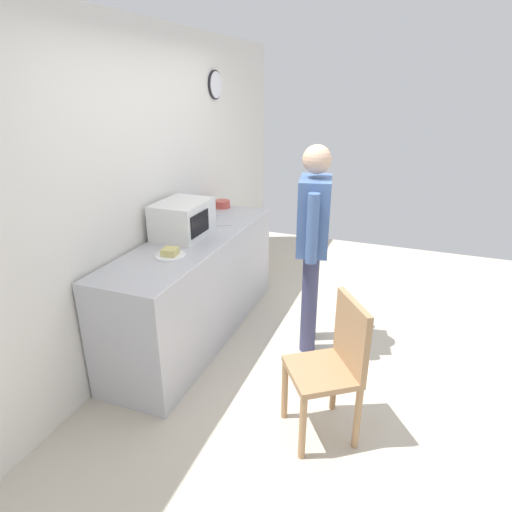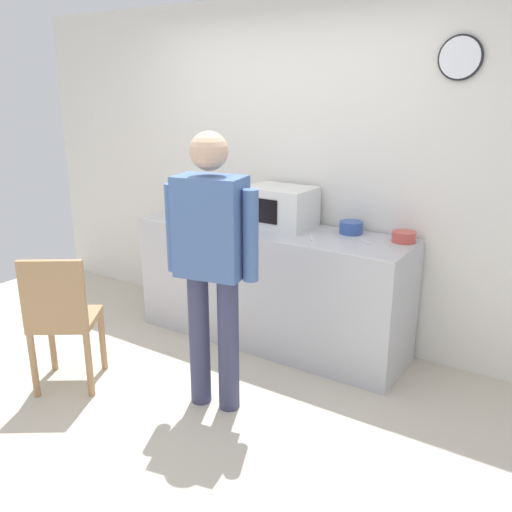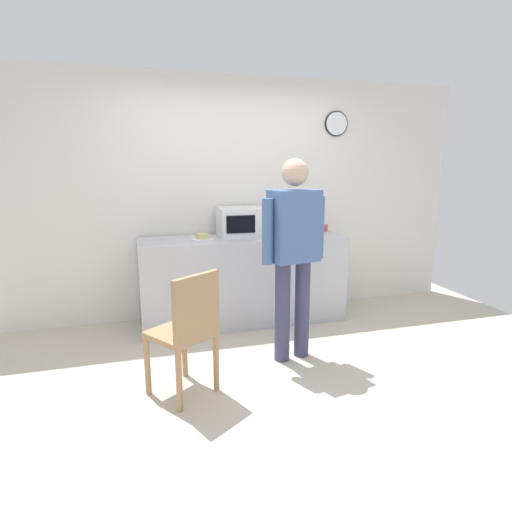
{
  "view_description": "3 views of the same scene",
  "coord_description": "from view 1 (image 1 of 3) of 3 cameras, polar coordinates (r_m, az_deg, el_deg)",
  "views": [
    {
      "loc": [
        -2.99,
        -0.48,
        2.13
      ],
      "look_at": [
        0.01,
        0.65,
        0.85
      ],
      "focal_mm": 30.2,
      "sensor_mm": 36.0,
      "label": 1
    },
    {
      "loc": [
        2.1,
        -2.19,
        1.95
      ],
      "look_at": [
        0.16,
        0.8,
        0.84
      ],
      "focal_mm": 38.2,
      "sensor_mm": 36.0,
      "label": 2
    },
    {
      "loc": [
        -1.04,
        -2.98,
        1.67
      ],
      "look_at": [
        0.04,
        0.79,
        0.81
      ],
      "focal_mm": 29.38,
      "sensor_mm": 36.0,
      "label": 3
    }
  ],
  "objects": [
    {
      "name": "cereal_bowl",
      "position": [
        4.22,
        -6.93,
        5.68
      ],
      "size": [
        0.17,
        0.17,
        0.09
      ],
      "primitive_type": "cylinder",
      "color": "#33519E",
      "rests_on": "kitchen_counter"
    },
    {
      "name": "microwave",
      "position": [
        3.68,
        -9.67,
        4.84
      ],
      "size": [
        0.5,
        0.39,
        0.3
      ],
      "color": "silver",
      "rests_on": "kitchen_counter"
    },
    {
      "name": "ground_plane",
      "position": [
        3.71,
        9.64,
        -13.63
      ],
      "size": [
        6.0,
        6.0,
        0.0
      ],
      "primitive_type": "plane",
      "color": "beige"
    },
    {
      "name": "back_wall",
      "position": [
        3.74,
        -13.95,
        8.38
      ],
      "size": [
        5.4,
        0.13,
        2.6
      ],
      "color": "silver",
      "rests_on": "ground_plane"
    },
    {
      "name": "fork_utensil",
      "position": [
        4.3,
        -4.1,
        5.54
      ],
      "size": [
        0.14,
        0.13,
        0.01
      ],
      "primitive_type": "cube",
      "rotation": [
        0.0,
        0.0,
        2.38
      ],
      "color": "silver",
      "rests_on": "kitchen_counter"
    },
    {
      "name": "wooden_chair",
      "position": [
        2.79,
        10.23,
        -13.76
      ],
      "size": [
        0.56,
        0.56,
        0.94
      ],
      "color": "#A87F56",
      "rests_on": "ground_plane"
    },
    {
      "name": "salad_bowl",
      "position": [
        4.55,
        -4.51,
        6.89
      ],
      "size": [
        0.17,
        0.17,
        0.07
      ],
      "primitive_type": "cylinder",
      "color": "#C64C42",
      "rests_on": "kitchen_counter"
    },
    {
      "name": "person_standing",
      "position": [
        3.47,
        7.57,
        2.74
      ],
      "size": [
        0.58,
        0.31,
        1.72
      ],
      "color": "#393B5C",
      "rests_on": "ground_plane"
    },
    {
      "name": "sandwich_plate",
      "position": [
        3.29,
        -11.28,
        0.28
      ],
      "size": [
        0.23,
        0.23,
        0.07
      ],
      "color": "white",
      "rests_on": "kitchen_counter"
    },
    {
      "name": "spoon_utensil",
      "position": [
        3.95,
        -4.56,
        4.06
      ],
      "size": [
        0.11,
        0.15,
        0.01
      ],
      "primitive_type": "cube",
      "rotation": [
        0.0,
        0.0,
        2.14
      ],
      "color": "silver",
      "rests_on": "kitchen_counter"
    },
    {
      "name": "kitchen_counter",
      "position": [
        3.85,
        -7.94,
        -4.12
      ],
      "size": [
        2.15,
        0.62,
        0.93
      ],
      "primitive_type": "cube",
      "color": "#B7B7BC",
      "rests_on": "ground_plane"
    }
  ]
}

